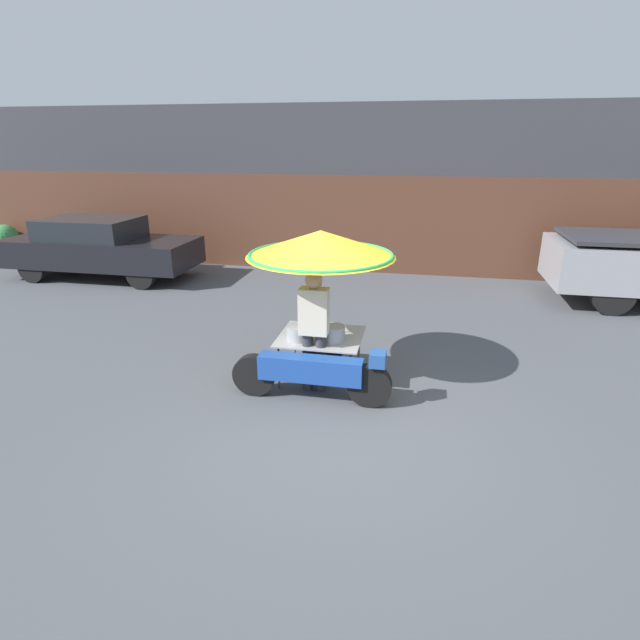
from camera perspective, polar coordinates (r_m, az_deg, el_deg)
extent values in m
plane|color=#4C4F54|center=(6.25, 2.20, -11.04)|extent=(36.00, 36.00, 0.00)
cube|color=#38383D|center=(13.67, 8.26, 14.71)|extent=(28.00, 2.00, 4.06)
cube|color=#563323|center=(12.75, 7.76, 10.61)|extent=(23.80, 0.06, 2.40)
cylinder|color=black|center=(6.40, 5.67, -7.47)|extent=(0.57, 0.14, 0.57)
cylinder|color=black|center=(6.70, -7.54, -6.24)|extent=(0.57, 0.14, 0.57)
cube|color=#1E479E|center=(6.43, -1.11, -5.61)|extent=(1.35, 0.24, 0.32)
cube|color=#234C93|center=(6.23, 6.62, -4.43)|extent=(0.20, 0.24, 0.18)
cylinder|color=black|center=(7.38, 0.56, -3.74)|extent=(0.51, 0.14, 0.51)
cylinder|color=#515156|center=(6.61, 3.50, -6.16)|extent=(0.03, 0.03, 0.62)
cylinder|color=#515156|center=(7.41, 4.48, -3.24)|extent=(0.03, 0.03, 0.62)
cylinder|color=#515156|center=(6.80, -4.72, -5.43)|extent=(0.03, 0.03, 0.62)
cylinder|color=#515156|center=(7.57, -2.89, -2.66)|extent=(0.03, 0.03, 0.62)
cube|color=#9E9EA3|center=(6.95, 0.08, -1.88)|extent=(1.15, 1.03, 0.02)
cylinder|color=#B2B2B7|center=(6.76, 0.09, 2.64)|extent=(0.03, 0.03, 1.13)
cone|color=yellow|center=(6.58, 0.09, 8.75)|extent=(1.98, 1.98, 0.34)
torus|color=green|center=(6.61, 0.09, 7.47)|extent=(1.93, 1.93, 0.05)
cylinder|color=#939399|center=(6.80, -2.36, -1.42)|extent=(0.36, 0.36, 0.20)
cylinder|color=#939399|center=(6.73, 1.50, -1.55)|extent=(0.32, 0.32, 0.22)
cylinder|color=#2D2D33|center=(6.73, -1.43, -4.74)|extent=(0.14, 0.14, 0.82)
cylinder|color=#2D2D33|center=(6.69, 0.08, -4.87)|extent=(0.14, 0.14, 0.82)
cube|color=beige|center=(6.44, -0.70, 1.00)|extent=(0.38, 0.22, 0.61)
sphere|color=tan|center=(6.32, -0.72, 4.59)|extent=(0.22, 0.22, 0.22)
cylinder|color=black|center=(12.08, -19.78, 4.88)|extent=(0.66, 0.20, 0.66)
cylinder|color=black|center=(13.33, -16.55, 6.56)|extent=(0.66, 0.20, 0.66)
cylinder|color=black|center=(13.75, -30.02, 5.09)|extent=(0.66, 0.20, 0.66)
cylinder|color=black|center=(14.86, -26.34, 6.63)|extent=(0.66, 0.20, 0.66)
cube|color=black|center=(13.38, -23.58, 7.19)|extent=(4.57, 1.76, 0.64)
cube|color=#1E2328|center=(13.42, -24.73, 9.53)|extent=(2.20, 1.54, 0.48)
cylinder|color=black|center=(11.19, 30.47, 2.47)|extent=(0.78, 0.24, 0.78)
cylinder|color=black|center=(12.68, 28.31, 4.61)|extent=(0.78, 0.24, 0.78)
cube|color=#2D2D33|center=(11.91, 32.53, 7.94)|extent=(2.71, 1.83, 0.08)
cylinder|color=brown|center=(17.17, -32.05, 6.53)|extent=(0.38, 0.38, 0.27)
sphere|color=#388442|center=(17.10, -32.32, 7.98)|extent=(0.74, 0.74, 0.74)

